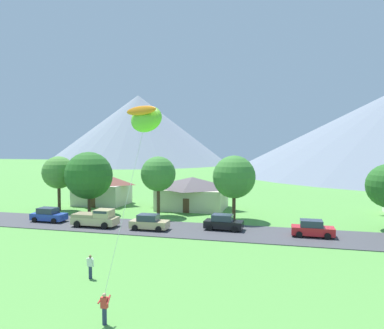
% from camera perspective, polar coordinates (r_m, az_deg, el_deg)
% --- Properties ---
extents(road_strip, '(160.00, 7.48, 0.08)m').
position_cam_1_polar(road_strip, '(39.95, 3.99, -10.48)').
color(road_strip, '#424247').
rests_on(road_strip, ground).
extents(mountain_east_ridge, '(91.54, 91.54, 34.84)m').
position_cam_1_polar(mountain_east_ridge, '(188.39, -8.43, 5.44)').
color(mountain_east_ridge, gray).
rests_on(mountain_east_ridge, ground).
extents(house_leftmost, '(10.37, 7.66, 4.70)m').
position_cam_1_polar(house_leftmost, '(53.74, 0.05, -4.39)').
color(house_leftmost, beige).
rests_on(house_leftmost, ground).
extents(house_left_center, '(8.25, 6.59, 5.00)m').
position_cam_1_polar(house_left_center, '(59.35, -13.93, -3.62)').
color(house_left_center, beige).
rests_on(house_left_center, ground).
extents(tree_near_left, '(4.62, 4.62, 7.92)m').
position_cam_1_polar(tree_near_left, '(48.19, -5.33, -1.50)').
color(tree_near_left, '#4C3823').
rests_on(tree_near_left, ground).
extents(tree_left_of_center, '(4.64, 4.64, 7.82)m').
position_cam_1_polar(tree_left_of_center, '(55.28, -20.21, -1.20)').
color(tree_left_of_center, '#4C3823').
rests_on(tree_left_of_center, ground).
extents(tree_near_right, '(6.40, 6.40, 8.50)m').
position_cam_1_polar(tree_near_right, '(51.05, -15.90, -1.67)').
color(tree_near_right, '#4C3823').
rests_on(tree_near_right, ground).
extents(tree_far_right, '(5.36, 5.36, 8.11)m').
position_cam_1_polar(tree_far_right, '(45.59, 6.63, -1.96)').
color(tree_far_right, '#4C3823').
rests_on(tree_far_right, ground).
extents(parked_car_tan_west_end, '(4.23, 2.13, 1.68)m').
position_cam_1_polar(parked_car_tan_west_end, '(40.77, -6.74, -9.03)').
color(parked_car_tan_west_end, tan).
rests_on(parked_car_tan_west_end, road_strip).
extents(parked_car_red_mid_west, '(4.21, 2.09, 1.68)m').
position_cam_1_polar(parked_car_red_mid_west, '(39.50, 18.37, -9.55)').
color(parked_car_red_mid_west, red).
rests_on(parked_car_red_mid_west, road_strip).
extents(parked_car_blue_mid_east, '(4.23, 2.13, 1.68)m').
position_cam_1_polar(parked_car_blue_mid_east, '(48.01, -21.59, -7.39)').
color(parked_car_blue_mid_east, '#2847A8').
rests_on(parked_car_blue_mid_east, road_strip).
extents(parked_car_black_east_end, '(4.27, 2.21, 1.68)m').
position_cam_1_polar(parked_car_black_east_end, '(40.57, 4.94, -9.08)').
color(parked_car_black_east_end, black).
rests_on(parked_car_black_east_end, road_strip).
extents(pickup_truck_sand_west_side, '(5.23, 2.38, 1.99)m').
position_cam_1_polar(pickup_truck_sand_west_side, '(43.38, -14.81, -8.12)').
color(pickup_truck_sand_west_side, '#C6B284').
rests_on(pickup_truck_sand_west_side, road_strip).
extents(kite_flyer_with_kite, '(3.09, 3.82, 11.67)m').
position_cam_1_polar(kite_flyer_with_kite, '(20.69, -7.52, 6.32)').
color(kite_flyer_with_kite, navy).
rests_on(kite_flyer_with_kite, ground).
extents(watcher_person, '(0.56, 0.24, 1.68)m').
position_cam_1_polar(watcher_person, '(27.41, -15.68, -15.12)').
color(watcher_person, navy).
rests_on(watcher_person, ground).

